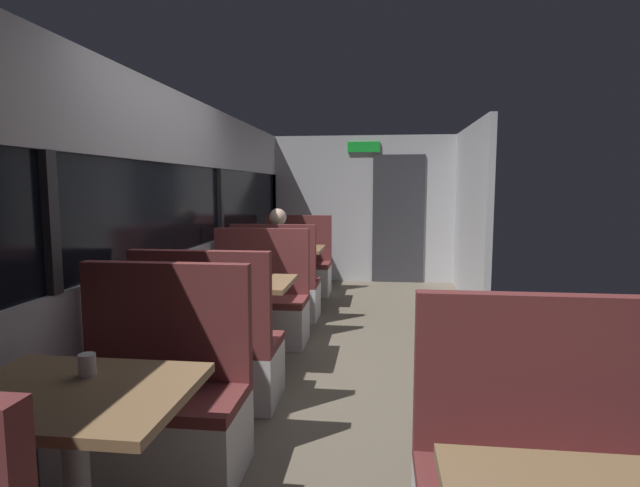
# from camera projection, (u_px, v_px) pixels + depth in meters

# --- Properties ---
(ground_plane) EXTENTS (3.30, 9.20, 0.02)m
(ground_plane) POSITION_uv_depth(u_px,v_px,m) (343.00, 380.00, 3.97)
(ground_plane) COLOR #665B4C
(carriage_window_panel_left) EXTENTS (0.09, 8.48, 2.30)m
(carriage_window_panel_left) POSITION_uv_depth(u_px,v_px,m) (163.00, 237.00, 4.02)
(carriage_window_panel_left) COLOR #B2B2B7
(carriage_window_panel_left) RESTS_ON ground_plane
(carriage_end_bulkhead) EXTENTS (2.90, 0.11, 2.30)m
(carriage_end_bulkhead) POSITION_uv_depth(u_px,v_px,m) (367.00, 210.00, 7.97)
(carriage_end_bulkhead) COLOR #B2B2B7
(carriage_end_bulkhead) RESTS_ON ground_plane
(carriage_aisle_panel_right) EXTENTS (0.08, 2.40, 2.30)m
(carriage_aisle_panel_right) POSITION_uv_depth(u_px,v_px,m) (470.00, 214.00, 6.63)
(carriage_aisle_panel_right) COLOR #B2B2B7
(carriage_aisle_panel_right) RESTS_ON ground_plane
(dining_table_near_window) EXTENTS (0.90, 0.70, 0.74)m
(dining_table_near_window) POSITION_uv_depth(u_px,v_px,m) (73.00, 414.00, 1.94)
(dining_table_near_window) COLOR #9E9EA3
(dining_table_near_window) RESTS_ON ground_plane
(bench_near_window_facing_entry) EXTENTS (0.95, 0.50, 1.10)m
(bench_near_window_facing_entry) POSITION_uv_depth(u_px,v_px,m) (156.00, 411.00, 2.67)
(bench_near_window_facing_entry) COLOR silver
(bench_near_window_facing_entry) RESTS_ON ground_plane
(dining_table_mid_window) EXTENTS (0.90, 0.70, 0.74)m
(dining_table_mid_window) POSITION_uv_depth(u_px,v_px,m) (238.00, 292.00, 4.17)
(dining_table_mid_window) COLOR #9E9EA3
(dining_table_mid_window) RESTS_ON ground_plane
(bench_mid_window_facing_end) EXTENTS (0.95, 0.50, 1.10)m
(bench_mid_window_facing_end) POSITION_uv_depth(u_px,v_px,m) (210.00, 357.00, 3.52)
(bench_mid_window_facing_end) COLOR silver
(bench_mid_window_facing_end) RESTS_ON ground_plane
(bench_mid_window_facing_entry) EXTENTS (0.95, 0.50, 1.10)m
(bench_mid_window_facing_entry) POSITION_uv_depth(u_px,v_px,m) (258.00, 309.00, 4.90)
(bench_mid_window_facing_entry) COLOR silver
(bench_mid_window_facing_entry) RESTS_ON ground_plane
(dining_table_far_window) EXTENTS (0.90, 0.70, 0.74)m
(dining_table_far_window) POSITION_uv_depth(u_px,v_px,m) (288.00, 255.00, 6.41)
(dining_table_far_window) COLOR #9E9EA3
(dining_table_far_window) RESTS_ON ground_plane
(bench_far_window_facing_end) EXTENTS (0.95, 0.50, 1.10)m
(bench_far_window_facing_end) POSITION_uv_depth(u_px,v_px,m) (277.00, 291.00, 5.75)
(bench_far_window_facing_end) COLOR silver
(bench_far_window_facing_end) RESTS_ON ground_plane
(bench_far_window_facing_entry) EXTENTS (0.95, 0.50, 1.10)m
(bench_far_window_facing_entry) POSITION_uv_depth(u_px,v_px,m) (297.00, 270.00, 7.13)
(bench_far_window_facing_entry) COLOR silver
(bench_far_window_facing_entry) RESTS_ON ground_plane
(seated_passenger) EXTENTS (0.47, 0.55, 1.26)m
(seated_passenger) POSITION_uv_depth(u_px,v_px,m) (278.00, 271.00, 5.80)
(seated_passenger) COLOR #26262D
(seated_passenger) RESTS_ON ground_plane
(coffee_cup_primary) EXTENTS (0.07, 0.07, 0.09)m
(coffee_cup_primary) POSITION_uv_depth(u_px,v_px,m) (282.00, 245.00, 6.28)
(coffee_cup_primary) COLOR white
(coffee_cup_primary) RESTS_ON dining_table_far_window
(coffee_cup_secondary) EXTENTS (0.07, 0.07, 0.09)m
(coffee_cup_secondary) POSITION_uv_depth(u_px,v_px,m) (87.00, 365.00, 2.07)
(coffee_cup_secondary) COLOR white
(coffee_cup_secondary) RESTS_ON dining_table_near_window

